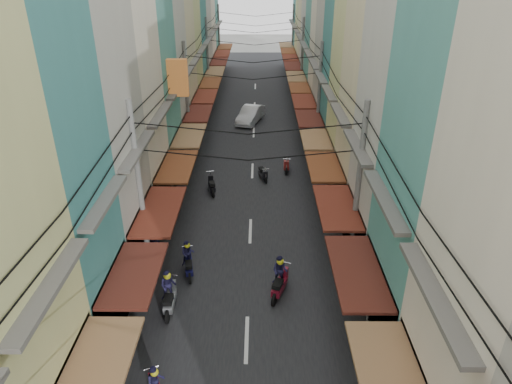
{
  "coord_description": "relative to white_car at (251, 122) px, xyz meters",
  "views": [
    {
      "loc": [
        0.46,
        -15.29,
        13.29
      ],
      "look_at": [
        0.31,
        6.06,
        2.39
      ],
      "focal_mm": 32.0,
      "sensor_mm": 36.0,
      "label": 1
    }
  ],
  "objects": [
    {
      "name": "building_row_right",
      "position": [
        8.24,
        -8.34,
        9.41
      ],
      "size": [
        7.8,
        68.98,
        22.59
      ],
      "color": "teal",
      "rests_on": "ground"
    },
    {
      "name": "road",
      "position": [
        0.32,
        -4.78,
        0.01
      ],
      "size": [
        10.0,
        80.0,
        0.02
      ],
      "primitive_type": "cube",
      "color": "black",
      "rests_on": "ground"
    },
    {
      "name": "parked_scooters",
      "position": [
        4.03,
        -28.93,
        0.46
      ],
      "size": [
        12.91,
        14.92,
        0.94
      ],
      "color": "black",
      "rests_on": "ground"
    },
    {
      "name": "moving_scooters",
      "position": [
        -0.93,
        -22.03,
        0.56
      ],
      "size": [
        6.12,
        20.92,
        2.01
      ],
      "color": "black",
      "rests_on": "ground"
    },
    {
      "name": "bicycle",
      "position": [
        5.82,
        -23.63,
        0.0
      ],
      "size": [
        1.54,
        0.96,
        0.99
      ],
      "primitive_type": "imported",
      "rotation": [
        0.0,
        0.0,
        1.88
      ],
      "color": "black",
      "rests_on": "ground"
    },
    {
      "name": "building_row_left",
      "position": [
        -7.6,
        -8.22,
        9.78
      ],
      "size": [
        7.8,
        67.67,
        23.7
      ],
      "color": "beige",
      "rests_on": "ground"
    },
    {
      "name": "utility_poles",
      "position": [
        0.32,
        -9.77,
        6.59
      ],
      "size": [
        10.2,
        66.13,
        8.2
      ],
      "color": "slate",
      "rests_on": "ground"
    },
    {
      "name": "ground",
      "position": [
        0.32,
        -24.78,
        0.0
      ],
      "size": [
        160.0,
        160.0,
        0.0
      ],
      "primitive_type": "plane",
      "color": "slate",
      "rests_on": "ground"
    },
    {
      "name": "traffic_sign",
      "position": [
        5.1,
        -26.17,
        2.05
      ],
      "size": [
        0.1,
        0.62,
        2.83
      ],
      "color": "slate",
      "rests_on": "ground"
    },
    {
      "name": "white_car",
      "position": [
        0.0,
        0.0,
        0.0
      ],
      "size": [
        5.49,
        3.37,
        1.81
      ],
      "primitive_type": "imported",
      "rotation": [
        0.0,
        0.0,
        -0.29
      ],
      "color": "silver",
      "rests_on": "ground"
    },
    {
      "name": "pedestrians",
      "position": [
        -3.37,
        -24.57,
        1.01
      ],
      "size": [
        13.61,
        22.26,
        2.16
      ],
      "color": "#251D27",
      "rests_on": "ground"
    },
    {
      "name": "sidewalk_right",
      "position": [
        6.82,
        -4.78,
        0.03
      ],
      "size": [
        3.0,
        80.0,
        0.06
      ],
      "primitive_type": "cube",
      "color": "gray",
      "rests_on": "ground"
    },
    {
      "name": "sidewalk_left",
      "position": [
        -6.18,
        -4.78,
        0.03
      ],
      "size": [
        3.0,
        80.0,
        0.06
      ],
      "primitive_type": "cube",
      "color": "gray",
      "rests_on": "ground"
    }
  ]
}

